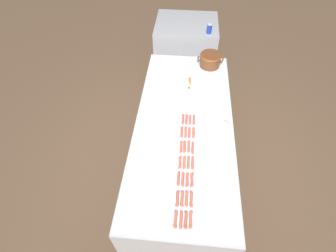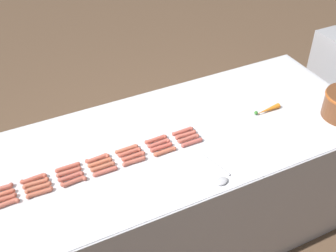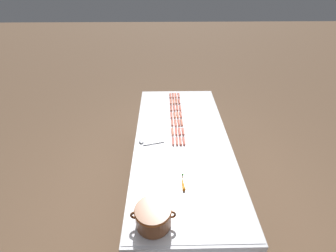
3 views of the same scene
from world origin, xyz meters
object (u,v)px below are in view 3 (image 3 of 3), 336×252
hot_dog_4 (182,123)px  hot_dog_24 (171,115)px  hot_dog_5 (183,132)px  serving_spoon (145,142)px  hot_dog_7 (176,96)px  hot_dog_11 (179,123)px  hot_dog_20 (177,141)px  hot_dog_13 (180,141)px  hot_dog_22 (171,102)px  hot_dog_16 (174,108)px  hot_dog_26 (172,132)px  hot_dog_0 (179,96)px  hot_dog_18 (176,123)px  hot_dog_6 (184,141)px  hot_dog_19 (176,132)px  hot_dog_23 (171,108)px  hot_dog_25 (172,123)px  hot_dog_10 (178,115)px  hot_dog_8 (176,101)px  hot_dog_21 (170,96)px  hot_dog_9 (177,108)px  hot_dog_1 (179,101)px  hot_dog_27 (173,141)px  hot_dog_17 (175,115)px  hot_dog_12 (179,132)px  hot_dog_2 (180,108)px  hot_dog_14 (173,96)px  hot_dog_3 (181,115)px  hot_dog_15 (174,102)px  carrot (183,181)px

hot_dog_4 → hot_dog_24: bearing=-55.8°
hot_dog_5 → serving_spoon: bearing=23.7°
hot_dog_7 → hot_dog_11: bearing=90.5°
hot_dog_4 → hot_dog_20: bearing=78.4°
hot_dog_13 → hot_dog_22: bearing=-85.0°
hot_dog_16 → hot_dog_26: same height
hot_dog_0 → hot_dog_18: size_ratio=1.00×
hot_dog_6 → hot_dog_24: same height
hot_dog_0 → hot_dog_19: 0.85m
hot_dog_23 → hot_dog_25: bearing=90.4°
hot_dog_10 → hot_dog_11: 0.17m
hot_dog_8 → hot_dog_10: size_ratio=1.00×
hot_dog_21 → hot_dog_22: 0.16m
hot_dog_18 → hot_dog_10: bearing=-100.4°
hot_dog_9 → hot_dog_25: bearing=77.4°
hot_dog_24 → hot_dog_6: bearing=102.4°
hot_dog_1 → hot_dog_27: 0.86m
hot_dog_17 → hot_dog_12: bearing=96.4°
hot_dog_1 → hot_dog_4: 0.51m
hot_dog_8 → hot_dog_2: bearing=102.9°
hot_dog_5 → hot_dog_13: size_ratio=1.00×
hot_dog_1 → hot_dog_2: same height
hot_dog_13 → hot_dog_1: bearing=-92.3°
hot_dog_13 → hot_dog_26: same height
hot_dog_12 → hot_dog_21: size_ratio=1.00×
hot_dog_4 → hot_dog_6: 0.35m
hot_dog_14 → hot_dog_24: (0.04, 0.51, 0.00)m
hot_dog_3 → hot_dog_21: size_ratio=1.00×
hot_dog_9 → hot_dog_15: (0.04, -0.17, 0.00)m
hot_dog_15 → hot_dog_26: size_ratio=1.00×
hot_dog_1 → hot_dog_9: (0.03, 0.17, 0.00)m
hot_dog_21 → hot_dog_19: bearing=92.7°
hot_dog_0 → hot_dog_2: bearing=90.0°
hot_dog_10 → carrot: (0.01, 1.07, 0.00)m
hot_dog_0 → hot_dog_11: size_ratio=1.00×
hot_dog_2 → hot_dog_4: size_ratio=1.00×
hot_dog_6 → hot_dog_12: same height
hot_dog_6 → hot_dog_20: bearing=-0.8°
hot_dog_3 → hot_dog_18: bearing=68.7°
hot_dog_6 → hot_dog_20: 0.07m
hot_dog_5 → hot_dog_25: (0.11, -0.18, 0.00)m
hot_dog_6 → hot_dog_10: (0.04, -0.51, 0.00)m
hot_dog_10 → hot_dog_8: bearing=-90.1°
hot_dog_23 → hot_dog_24: bearing=89.4°
hot_dog_17 → serving_spoon: 0.61m
hot_dog_23 → carrot: 1.24m
hot_dog_11 → hot_dog_25: bearing=-4.0°
hot_dog_10 → hot_dog_23: same height
hot_dog_4 → hot_dog_20: 0.35m
hot_dog_3 → hot_dog_18: (0.07, 0.18, 0.00)m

